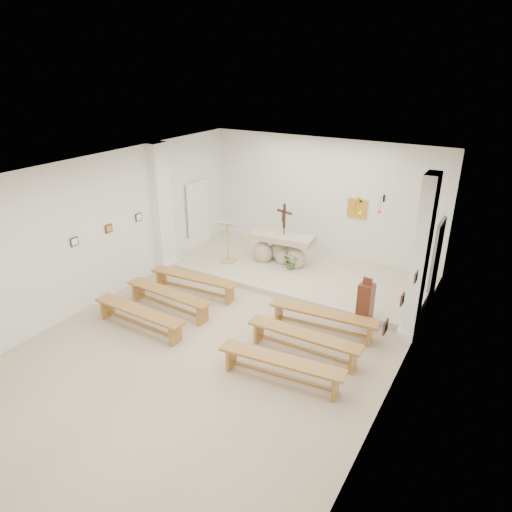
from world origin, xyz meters
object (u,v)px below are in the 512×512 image
Objects in this scene: bench_right_second at (304,339)px; bench_right_third at (281,364)px; bench_left_third at (139,315)px; bench_left_second at (169,296)px; altar at (281,251)px; lectern at (228,241)px; bench_left_front at (194,281)px; crucifix_stand at (284,229)px; donation_pedestal at (365,304)px; bench_right_front at (323,317)px.

bench_right_third is at bearing -91.10° from bench_right_second.
bench_left_third and bench_right_third have the same top height.
bench_left_second is 1.00× the size of bench_right_third.
lectern reaches higher than altar.
bench_right_third is (3.45, -0.96, 0.00)m from bench_left_second.
bench_left_third is at bearing -86.87° from bench_left_second.
bench_left_front is at bearing 163.30° from bench_right_second.
crucifix_stand reaches higher than donation_pedestal.
bench_right_second and bench_right_third have the same top height.
bench_right_second is at bearing -48.61° from lectern.
bench_left_front is 3.45m from bench_right_front.
bench_right_front and bench_right_second have the same top height.
altar is 5.07m from bench_right_third.
bench_left_second and bench_right_third have the same top height.
bench_left_front is (0.21, -1.84, -0.38)m from lectern.
bench_right_second is at bearing -41.11° from crucifix_stand.
donation_pedestal is 0.48× the size of bench_left_front.
lectern is at bearing 141.50° from bench_right_second.
bench_right_third is at bearing -99.92° from donation_pedestal.
crucifix_stand reaches higher than altar.
bench_left_front is (-4.12, -0.76, -0.13)m from donation_pedestal.
donation_pedestal reaches higher than bench_left_second.
altar is 0.77× the size of bench_left_third.
bench_right_third is (-0.67, -2.69, -0.13)m from donation_pedestal.
bench_left_second is (-4.12, -1.72, -0.13)m from donation_pedestal.
crucifix_stand reaches higher than bench_right_second.
bench_left_front and bench_right_front have the same top height.
lectern is at bearing -155.39° from altar.
bench_left_front is at bearing 93.13° from bench_left_second.
crucifix_stand is at bearing 110.92° from bench_right_third.
altar is 1.47× the size of lectern.
bench_right_front is 1.00× the size of bench_left_second.
bench_left_front is 1.01× the size of bench_right_second.
crucifix_stand is at bearing 62.51° from bench_left_front.
crucifix_stand reaches higher than bench_left_front.
altar is at bearing 153.19° from donation_pedestal.
bench_right_front is (2.32, -2.63, -0.76)m from crucifix_stand.
bench_right_second is at bearing 83.95° from bench_right_third.
bench_left_front and bench_left_third have the same top height.
altar reaches higher than bench_left_third.
altar reaches higher than bench_right_third.
bench_right_front is at bearing 83.95° from bench_right_third.
bench_left_front is at bearing -165.53° from donation_pedestal.
bench_left_front is (-1.14, -2.63, -0.76)m from crucifix_stand.
altar is at bearing 111.58° from bench_right_third.
bench_right_front is at bearing 18.73° from bench_left_second.
crucifix_stand is 3.58m from bench_right_front.
lectern reaches higher than donation_pedestal.
bench_left_front is (-1.10, -2.56, -0.13)m from altar.
donation_pedestal reaches higher than bench_right_front.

